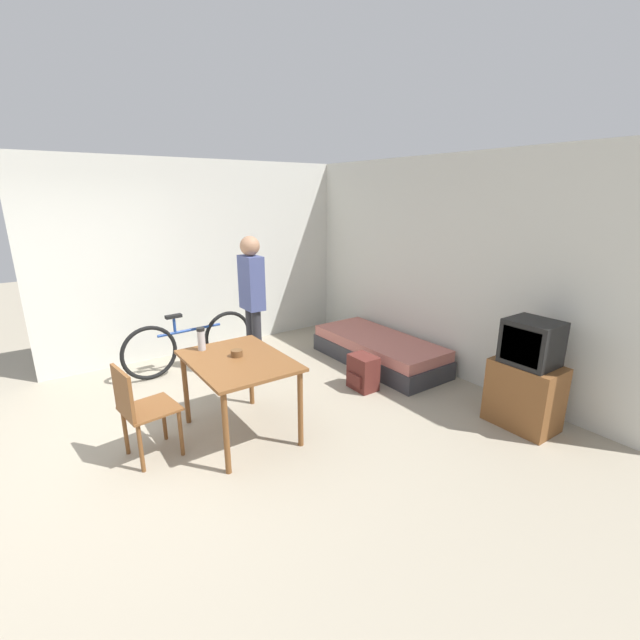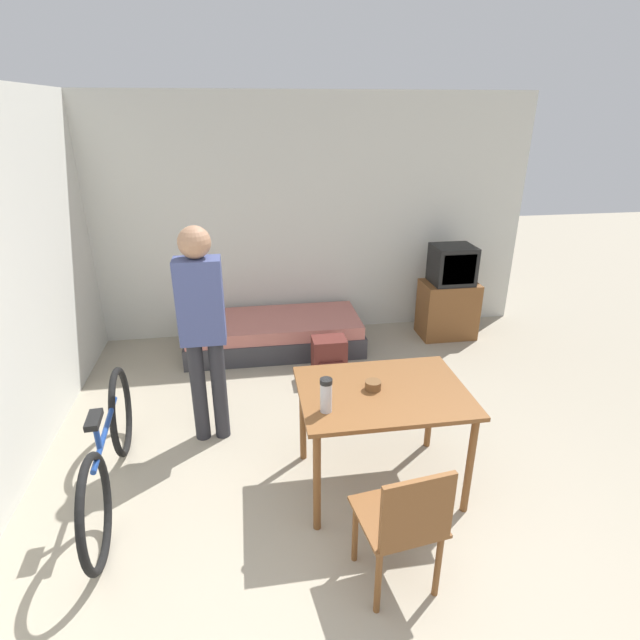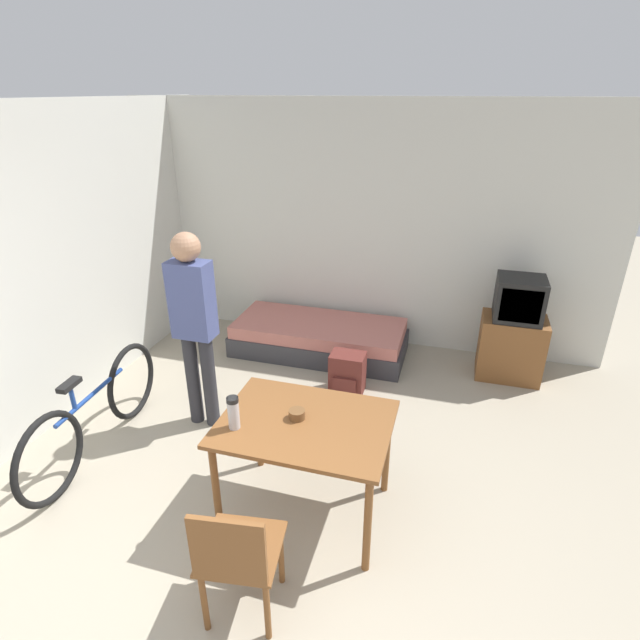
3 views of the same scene
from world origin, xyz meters
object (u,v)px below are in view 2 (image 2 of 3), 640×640
at_px(person_standing, 202,321).
at_px(daybed, 274,334).
at_px(wooden_chair, 405,522).
at_px(thermos_flask, 326,393).
at_px(bicycle, 110,454).
at_px(backpack, 329,358).
at_px(dining_table, 382,402).
at_px(tv, 449,296).
at_px(mate_bowl, 373,385).

bearing_deg(person_standing, daybed, 68.17).
xyz_separation_m(wooden_chair, thermos_flask, (-0.31, 0.69, 0.40)).
bearing_deg(bicycle, backpack, 39.48).
relative_size(daybed, dining_table, 1.72).
bearing_deg(dining_table, bicycle, 175.32).
bearing_deg(tv, bicycle, -146.25).
relative_size(daybed, wooden_chair, 2.22).
relative_size(dining_table, bicycle, 0.64).
bearing_deg(tv, thermos_flask, -126.44).
height_order(bicycle, mate_bowl, mate_bowl).
height_order(thermos_flask, backpack, thermos_flask).
distance_m(tv, dining_table, 2.79).
bearing_deg(tv, dining_table, -121.76).
height_order(daybed, thermos_flask, thermos_flask).
relative_size(wooden_chair, person_standing, 0.50).
relative_size(person_standing, mate_bowl, 16.20).
height_order(dining_table, bicycle, bicycle).
bearing_deg(daybed, person_standing, -111.83).
xyz_separation_m(wooden_chair, person_standing, (-1.10, 1.63, 0.54)).
bearing_deg(mate_bowl, bicycle, 175.79).
bearing_deg(mate_bowl, thermos_flask, -149.82).
bearing_deg(bicycle, dining_table, -4.68).
bearing_deg(thermos_flask, daybed, 93.74).
bearing_deg(mate_bowl, wooden_chair, -92.78).
xyz_separation_m(tv, mate_bowl, (-1.53, -2.35, 0.30)).
bearing_deg(person_standing, bicycle, -136.72).
height_order(tv, dining_table, tv).
height_order(dining_table, thermos_flask, thermos_flask).
xyz_separation_m(daybed, dining_table, (0.58, -2.32, 0.50)).
distance_m(person_standing, backpack, 1.64).
bearing_deg(dining_table, thermos_flask, -156.07).
xyz_separation_m(wooden_chair, bicycle, (-1.74, 1.03, -0.14)).
bearing_deg(dining_table, person_standing, 147.98).
bearing_deg(thermos_flask, backpack, 79.41).
height_order(mate_bowl, backpack, mate_bowl).
bearing_deg(thermos_flask, dining_table, 23.93).
xyz_separation_m(wooden_chair, backpack, (0.02, 2.48, -0.29)).
distance_m(dining_table, bicycle, 1.88).
relative_size(daybed, thermos_flask, 8.56).
distance_m(thermos_flask, mate_bowl, 0.42).
bearing_deg(dining_table, daybed, 104.13).
distance_m(dining_table, person_standing, 1.47).
xyz_separation_m(wooden_chair, mate_bowl, (0.04, 0.90, 0.31)).
xyz_separation_m(tv, dining_table, (-1.47, -2.37, 0.18)).
bearing_deg(backpack, daybed, 125.06).
bearing_deg(daybed, dining_table, -75.87).
bearing_deg(wooden_chair, person_standing, 124.00).
height_order(daybed, bicycle, bicycle).
relative_size(tv, person_standing, 0.62).
bearing_deg(person_standing, thermos_flask, -50.05).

